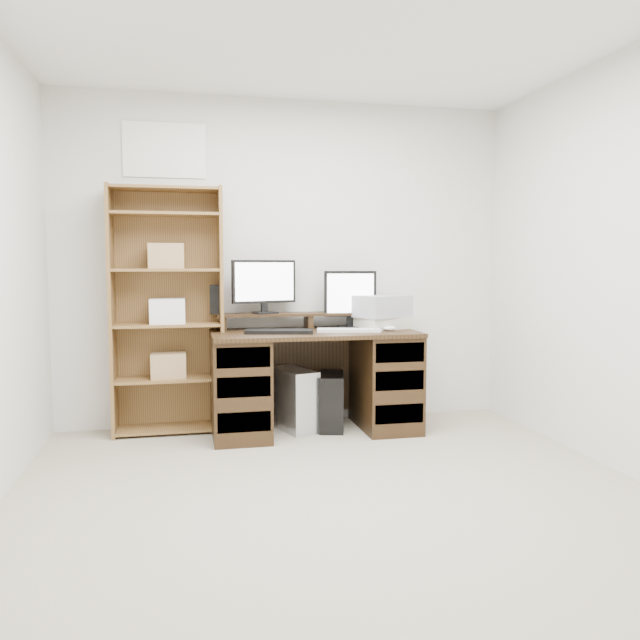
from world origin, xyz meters
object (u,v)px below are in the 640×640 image
object	(u,v)px
desk	(314,379)
monitor_wide	(264,284)
monitor_small	(350,297)
printer	(382,323)
bookshelf	(168,308)
tower_black	(332,401)
tower_silver	(293,399)

from	to	relation	value
desk	monitor_wide	size ratio (longest dim) A/B	3.02
desk	monitor_small	size ratio (longest dim) A/B	3.41
printer	bookshelf	distance (m)	1.61
desk	printer	size ratio (longest dim) A/B	4.24
monitor_small	monitor_wide	bearing A→B (deg)	-177.82
desk	tower_black	distance (m)	0.24
monitor_wide	tower_silver	bearing A→B (deg)	-46.33
monitor_small	tower_silver	size ratio (longest dim) A/B	0.96
printer	bookshelf	world-z (taller)	bookshelf
monitor_wide	printer	size ratio (longest dim) A/B	1.40
bookshelf	desk	bearing A→B (deg)	-11.44
monitor_wide	tower_black	size ratio (longest dim) A/B	1.11
monitor_small	bookshelf	size ratio (longest dim) A/B	0.24
tower_silver	tower_black	xyz separation A→B (m)	(0.29, -0.03, -0.02)
desk	bookshelf	bearing A→B (deg)	168.56
printer	tower_silver	size ratio (longest dim) A/B	0.77
tower_silver	monitor_small	bearing A→B (deg)	-9.71
monitor_wide	tower_silver	xyz separation A→B (m)	(0.20, -0.12, -0.87)
printer	tower_black	distance (m)	0.71
desk	bookshelf	world-z (taller)	bookshelf
monitor_wide	monitor_small	xyz separation A→B (m)	(0.66, -0.04, -0.11)
tower_silver	tower_black	world-z (taller)	tower_silver
tower_black	bookshelf	xyz separation A→B (m)	(-1.20, 0.17, 0.71)
desk	monitor_wide	distance (m)	0.81
tower_silver	bookshelf	xyz separation A→B (m)	(-0.91, 0.14, 0.69)
printer	monitor_wide	bearing A→B (deg)	150.79
monitor_wide	monitor_small	world-z (taller)	monitor_wide
monitor_small	tower_silver	distance (m)	0.89
tower_silver	bookshelf	size ratio (longest dim) A/B	0.25
tower_black	tower_silver	bearing A→B (deg)	-172.45
monitor_wide	monitor_small	distance (m)	0.67
desk	monitor_wide	bearing A→B (deg)	150.70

